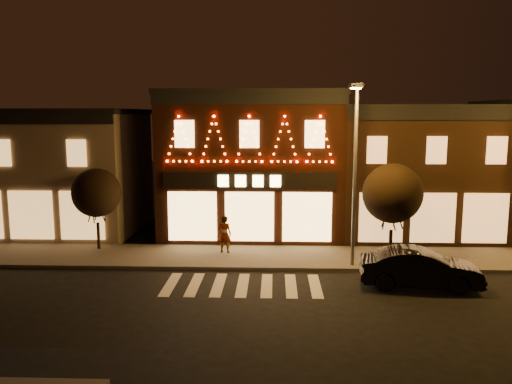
{
  "coord_description": "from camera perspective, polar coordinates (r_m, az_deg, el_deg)",
  "views": [
    {
      "loc": [
        1.29,
        -16.45,
        7.04
      ],
      "look_at": [
        0.55,
        4.0,
        3.91
      ],
      "focal_mm": 36.14,
      "sensor_mm": 36.0,
      "label": 1
    }
  ],
  "objects": [
    {
      "name": "ground",
      "position": [
        17.94,
        -2.3,
        -14.43
      ],
      "size": [
        120.0,
        120.0,
        0.0
      ],
      "primitive_type": "plane",
      "color": "black",
      "rests_on": "ground"
    },
    {
      "name": "sidewalk_far",
      "position": [
        25.43,
        3.61,
        -7.23
      ],
      "size": [
        44.0,
        4.0,
        0.15
      ],
      "primitive_type": "cube",
      "color": "#47423D",
      "rests_on": "ground"
    },
    {
      "name": "building_left",
      "position": [
        33.79,
        -22.99,
        2.26
      ],
      "size": [
        12.2,
        8.28,
        7.3
      ],
      "color": "#736752",
      "rests_on": "ground"
    },
    {
      "name": "building_pulp",
      "position": [
        30.59,
        -0.37,
        3.29
      ],
      "size": [
        10.2,
        8.34,
        8.3
      ],
      "color": "#32150B",
      "rests_on": "ground"
    },
    {
      "name": "building_right_a",
      "position": [
        31.7,
        17.07,
        2.37
      ],
      "size": [
        9.2,
        8.28,
        7.5
      ],
      "color": "#382213",
      "rests_on": "ground"
    },
    {
      "name": "streetlamp_mid",
      "position": [
        23.18,
        10.9,
        3.35
      ],
      "size": [
        0.66,
        1.88,
        8.17
      ],
      "rotation": [
        0.0,
        0.0,
        0.19
      ],
      "color": "#59595E",
      "rests_on": "sidewalk_far"
    },
    {
      "name": "tree_left",
      "position": [
        27.33,
        -17.25,
        -0.09
      ],
      "size": [
        2.48,
        2.48,
        4.15
      ],
      "rotation": [
        0.0,
        0.0,
        -0.08
      ],
      "color": "black",
      "rests_on": "sidewalk_far"
    },
    {
      "name": "tree_right",
      "position": [
        24.56,
        14.87,
        -0.16
      ],
      "size": [
        2.77,
        2.77,
        4.63
      ],
      "rotation": [
        0.0,
        0.0,
        0.09
      ],
      "color": "black",
      "rests_on": "sidewalk_far"
    },
    {
      "name": "dark_sedan",
      "position": [
        22.23,
        17.7,
        -8.05
      ],
      "size": [
        4.96,
        2.16,
        1.58
      ],
      "primitive_type": "imported",
      "rotation": [
        0.0,
        0.0,
        1.47
      ],
      "color": "black",
      "rests_on": "ground"
    },
    {
      "name": "pedestrian",
      "position": [
        25.79,
        -3.49,
        -4.67
      ],
      "size": [
        0.77,
        0.59,
        1.88
      ],
      "primitive_type": "imported",
      "rotation": [
        0.0,
        0.0,
        2.91
      ],
      "color": "gray",
      "rests_on": "sidewalk_far"
    }
  ]
}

